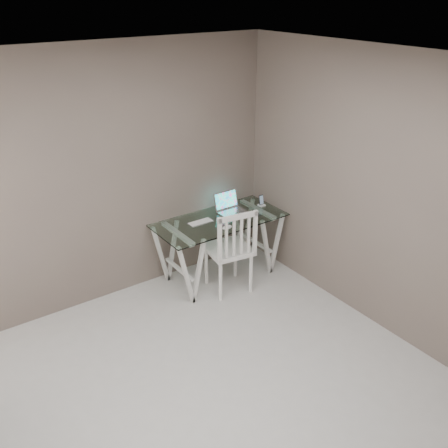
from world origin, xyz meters
name	(u,v)px	position (x,y,z in m)	size (l,w,h in m)	color
room	(219,231)	(-0.06, 0.02, 1.72)	(4.50, 4.52, 2.71)	#B3B0AB
desk	(220,248)	(1.20, 1.85, 0.38)	(1.50, 0.70, 0.75)	silver
chair	(232,247)	(1.12, 1.51, 0.56)	(0.53, 0.53, 1.02)	white
laptop	(230,207)	(1.43, 1.97, 0.80)	(0.32, 0.28, 0.22)	#B8B8BD
keyboard	(200,222)	(0.98, 1.91, 0.75)	(0.29, 0.12, 0.01)	silver
mouse	(227,227)	(1.13, 1.60, 0.77)	(0.12, 0.07, 0.04)	white
phone_dock	(261,203)	(1.83, 1.88, 0.78)	(0.07, 0.07, 0.13)	white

